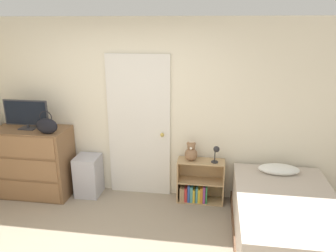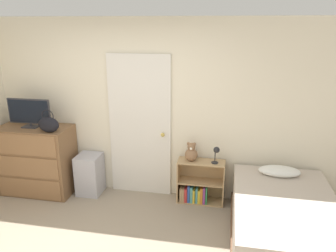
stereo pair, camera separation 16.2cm
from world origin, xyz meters
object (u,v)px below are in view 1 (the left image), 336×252
object	(u,v)px
storage_bin	(89,175)
bookshelf	(198,186)
tv	(26,114)
bed	(285,220)
teddy_bear	(191,152)
desk_lamp	(216,151)
handbag	(47,126)
dresser	(35,162)

from	to	relation	value
storage_bin	bookshelf	bearing A→B (deg)	1.88
tv	bed	world-z (taller)	tv
bookshelf	teddy_bear	xyz separation A→B (m)	(-0.10, -0.00, 0.51)
storage_bin	bed	size ratio (longest dim) A/B	0.33
tv	bookshelf	distance (m)	2.63
tv	bed	bearing A→B (deg)	-10.28
teddy_bear	desk_lamp	bearing A→B (deg)	-6.02
handbag	teddy_bear	world-z (taller)	handbag
handbag	storage_bin	size ratio (longest dim) A/B	0.54
dresser	bed	bearing A→B (deg)	-10.41
dresser	storage_bin	bearing A→B (deg)	6.91
bookshelf	teddy_bear	distance (m)	0.52
teddy_bear	desk_lamp	world-z (taller)	teddy_bear
handbag	bookshelf	xyz separation A→B (m)	(2.04, 0.32, -0.91)
teddy_bear	bed	xyz separation A→B (m)	(1.17, -0.78, -0.45)
dresser	teddy_bear	bearing A→B (deg)	3.62
tv	desk_lamp	size ratio (longest dim) A/B	2.65
tv	handbag	size ratio (longest dim) A/B	2.00
dresser	desk_lamp	bearing A→B (deg)	2.36
tv	bed	distance (m)	3.67
tv	desk_lamp	world-z (taller)	tv
handbag	bed	world-z (taller)	handbag
dresser	bed	xyz separation A→B (m)	(3.46, -0.64, -0.22)
tv	storage_bin	distance (m)	1.24
dresser	storage_bin	xyz separation A→B (m)	(0.78, 0.09, -0.21)
storage_bin	handbag	bearing A→B (deg)	-148.10
storage_bin	desk_lamp	xyz separation A→B (m)	(1.85, 0.01, 0.49)
dresser	handbag	xyz separation A→B (m)	(0.35, -0.17, 0.63)
desk_lamp	bed	bearing A→B (deg)	-41.99
teddy_bear	storage_bin	bearing A→B (deg)	-178.08
storage_bin	tv	bearing A→B (deg)	-173.19
desk_lamp	handbag	bearing A→B (deg)	-173.05
dresser	handbag	bearing A→B (deg)	-25.64
bookshelf	teddy_bear	size ratio (longest dim) A/B	2.44
bookshelf	desk_lamp	size ratio (longest dim) A/B	2.71
desk_lamp	bookshelf	bearing A→B (deg)	170.89
bed	bookshelf	bearing A→B (deg)	143.74
handbag	dresser	bearing A→B (deg)	154.36
bookshelf	bed	bearing A→B (deg)	-36.26
dresser	tv	distance (m)	0.73
tv	teddy_bear	size ratio (longest dim) A/B	2.39
dresser	storage_bin	size ratio (longest dim) A/B	1.73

